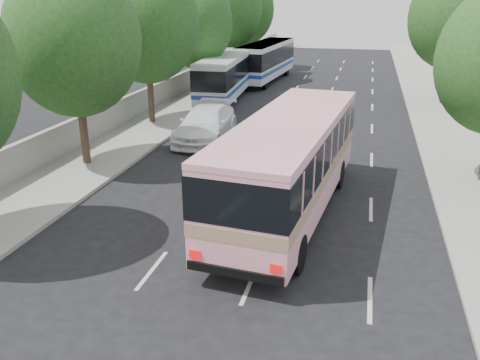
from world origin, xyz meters
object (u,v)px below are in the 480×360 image
(pink_bus, at_px, (290,156))
(tour_coach_rear, at_px, (266,58))
(tour_coach_front, at_px, (226,73))
(pink_taxi, at_px, (261,178))
(white_pickup, at_px, (206,124))

(pink_bus, height_order, tour_coach_rear, pink_bus)
(tour_coach_front, bearing_deg, pink_taxi, -73.79)
(pink_bus, xyz_separation_m, white_pickup, (-5.80, 8.68, -1.33))
(white_pickup, distance_m, tour_coach_rear, 19.44)
(pink_taxi, xyz_separation_m, tour_coach_rear, (-5.10, 26.74, 1.20))
(white_pickup, bearing_deg, tour_coach_front, 97.68)
(pink_bus, bearing_deg, tour_coach_front, 117.27)
(pink_taxi, bearing_deg, white_pickup, 117.87)
(pink_bus, relative_size, pink_taxi, 2.38)
(white_pickup, xyz_separation_m, tour_coach_rear, (-0.55, 19.40, 1.14))
(pink_taxi, relative_size, tour_coach_front, 0.44)
(pink_taxi, xyz_separation_m, white_pickup, (-4.55, 7.34, 0.07))
(pink_bus, relative_size, white_pickup, 1.88)
(white_pickup, bearing_deg, pink_taxi, -60.16)
(pink_taxi, distance_m, white_pickup, 8.64)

